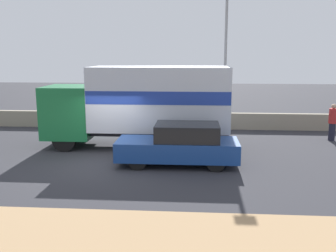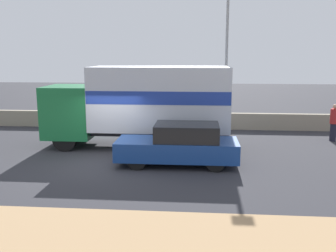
{
  "view_description": "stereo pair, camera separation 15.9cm",
  "coord_description": "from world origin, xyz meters",
  "px_view_note": "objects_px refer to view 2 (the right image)",
  "views": [
    {
      "loc": [
        3.44,
        -13.86,
        4.18
      ],
      "look_at": [
        2.36,
        1.23,
        1.25
      ],
      "focal_mm": 40.0,
      "sensor_mm": 36.0,
      "label": 1
    },
    {
      "loc": [
        3.6,
        -13.85,
        4.18
      ],
      "look_at": [
        2.36,
        1.23,
        1.25
      ],
      "focal_mm": 40.0,
      "sensor_mm": 36.0,
      "label": 2
    }
  ],
  "objects_px": {
    "street_lamp": "(227,47)",
    "car_hatchback": "(180,145)",
    "box_truck": "(144,102)",
    "pedestrian": "(334,122)"
  },
  "relations": [
    {
      "from": "street_lamp",
      "to": "box_truck",
      "type": "bearing_deg",
      "value": -137.3
    },
    {
      "from": "street_lamp",
      "to": "box_truck",
      "type": "xyz_separation_m",
      "value": [
        -3.84,
        -3.55,
        -2.48
      ]
    },
    {
      "from": "pedestrian",
      "to": "car_hatchback",
      "type": "bearing_deg",
      "value": -147.53
    },
    {
      "from": "street_lamp",
      "to": "car_hatchback",
      "type": "height_order",
      "value": "street_lamp"
    },
    {
      "from": "box_truck",
      "to": "pedestrian",
      "type": "bearing_deg",
      "value": -167.54
    },
    {
      "from": "street_lamp",
      "to": "box_truck",
      "type": "relative_size",
      "value": 0.97
    },
    {
      "from": "street_lamp",
      "to": "pedestrian",
      "type": "relative_size",
      "value": 4.39
    },
    {
      "from": "box_truck",
      "to": "street_lamp",
      "type": "bearing_deg",
      "value": -137.3
    },
    {
      "from": "street_lamp",
      "to": "car_hatchback",
      "type": "xyz_separation_m",
      "value": [
        -2.1,
        -6.16,
        -3.74
      ]
    },
    {
      "from": "street_lamp",
      "to": "box_truck",
      "type": "height_order",
      "value": "street_lamp"
    }
  ]
}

